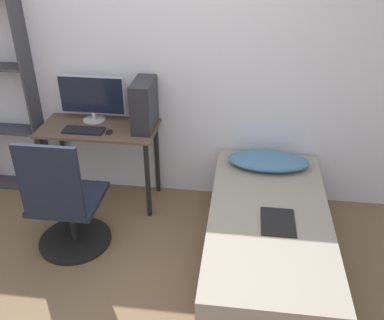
% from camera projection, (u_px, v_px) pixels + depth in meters
% --- Properties ---
extents(ground_plane, '(14.00, 14.00, 0.00)m').
position_uv_depth(ground_plane, '(127.00, 310.00, 2.95)').
color(ground_plane, brown).
extents(wall_back, '(8.00, 0.05, 2.50)m').
position_uv_depth(wall_back, '(163.00, 65.00, 3.67)').
color(wall_back, silver).
rests_on(wall_back, ground_plane).
extents(desk, '(1.03, 0.50, 0.76)m').
position_uv_depth(desk, '(100.00, 141.00, 3.81)').
color(desk, brown).
rests_on(desk, ground_plane).
extents(office_chair, '(0.59, 0.59, 1.03)m').
position_uv_depth(office_chair, '(66.00, 210.00, 3.33)').
color(office_chair, black).
rests_on(office_chair, ground_plane).
extents(bed, '(0.91, 1.86, 0.48)m').
position_uv_depth(bed, '(267.00, 238.00, 3.25)').
color(bed, '#4C3D2D').
rests_on(bed, ground_plane).
extents(pillow, '(0.69, 0.36, 0.11)m').
position_uv_depth(pillow, '(268.00, 161.00, 3.67)').
color(pillow, teal).
rests_on(pillow, bed).
extents(magazine, '(0.24, 0.32, 0.01)m').
position_uv_depth(magazine, '(278.00, 222.00, 3.02)').
color(magazine, black).
rests_on(magazine, bed).
extents(monitor, '(0.59, 0.20, 0.41)m').
position_uv_depth(monitor, '(92.00, 97.00, 3.76)').
color(monitor, '#B7B7BC').
rests_on(monitor, desk).
extents(keyboard, '(0.35, 0.14, 0.02)m').
position_uv_depth(keyboard, '(84.00, 130.00, 3.66)').
color(keyboard, black).
rests_on(keyboard, desk).
extents(pc_tower, '(0.17, 0.37, 0.42)m').
position_uv_depth(pc_tower, '(144.00, 105.00, 3.62)').
color(pc_tower, '#232328').
rests_on(pc_tower, desk).
extents(mouse, '(0.06, 0.09, 0.02)m').
position_uv_depth(mouse, '(109.00, 132.00, 3.63)').
color(mouse, black).
rests_on(mouse, desk).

